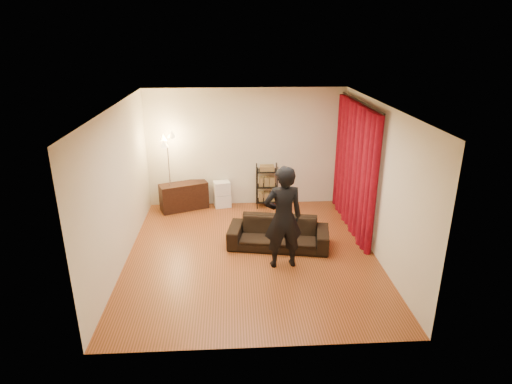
{
  "coord_description": "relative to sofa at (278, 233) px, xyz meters",
  "views": [
    {
      "loc": [
        -0.33,
        -6.96,
        3.83
      ],
      "look_at": [
        0.1,
        0.3,
        1.1
      ],
      "focal_mm": 30.0,
      "sensor_mm": 36.0,
      "label": 1
    }
  ],
  "objects": [
    {
      "name": "person",
      "position": [
        -0.01,
        -0.7,
        0.64
      ],
      "size": [
        0.71,
        0.52,
        1.82
      ],
      "primitive_type": "imported",
      "rotation": [
        0.0,
        0.0,
        3.27
      ],
      "color": "black",
      "rests_on": "ground"
    },
    {
      "name": "floor_lamp",
      "position": [
        -2.23,
        1.82,
        0.63
      ],
      "size": [
        0.41,
        0.41,
        1.8
      ],
      "primitive_type": null,
      "rotation": [
        0.0,
        0.0,
        -0.34
      ],
      "color": "silver",
      "rests_on": "ground"
    },
    {
      "name": "wall_right",
      "position": [
        1.73,
        -0.27,
        1.08
      ],
      "size": [
        0.0,
        5.0,
        5.0
      ],
      "primitive_type": "plane",
      "rotation": [
        1.57,
        0.0,
        -1.57
      ],
      "color": "beige",
      "rests_on": "ground"
    },
    {
      "name": "wall_front",
      "position": [
        -0.52,
        -2.77,
        1.08
      ],
      "size": [
        5.0,
        0.0,
        5.0
      ],
      "primitive_type": "plane",
      "rotation": [
        -1.57,
        0.0,
        0.0
      ],
      "color": "beige",
      "rests_on": "ground"
    },
    {
      "name": "media_cabinet",
      "position": [
        -1.96,
        1.96,
        0.04
      ],
      "size": [
        1.13,
        0.77,
        0.62
      ],
      "primitive_type": "cube",
      "rotation": [
        0.0,
        0.0,
        0.38
      ],
      "color": "black",
      "rests_on": "ground"
    },
    {
      "name": "storage_boxes",
      "position": [
        -1.09,
        2.04,
        0.03
      ],
      "size": [
        0.42,
        0.36,
        0.61
      ],
      "primitive_type": null,
      "rotation": [
        0.0,
        0.0,
        0.18
      ],
      "color": "silver",
      "rests_on": "ground"
    },
    {
      "name": "wall_left",
      "position": [
        -2.77,
        -0.27,
        1.08
      ],
      "size": [
        0.0,
        5.0,
        5.0
      ],
      "primitive_type": "plane",
      "rotation": [
        1.57,
        0.0,
        1.57
      ],
      "color": "beige",
      "rests_on": "ground"
    },
    {
      "name": "curtain",
      "position": [
        1.61,
        0.86,
        1.0
      ],
      "size": [
        0.22,
        2.65,
        2.55
      ],
      "primitive_type": null,
      "color": "maroon",
      "rests_on": "ground"
    },
    {
      "name": "sofa",
      "position": [
        0.0,
        0.0,
        0.0
      ],
      "size": [
        1.97,
        1.06,
        0.55
      ],
      "primitive_type": "imported",
      "rotation": [
        0.0,
        0.0,
        -0.18
      ],
      "color": "black",
      "rests_on": "ground"
    },
    {
      "name": "floor",
      "position": [
        -0.52,
        -0.27,
        -0.27
      ],
      "size": [
        5.0,
        5.0,
        0.0
      ],
      "primitive_type": "plane",
      "color": "brown",
      "rests_on": "ground"
    },
    {
      "name": "curtain_rod",
      "position": [
        1.63,
        0.86,
        2.31
      ],
      "size": [
        0.04,
        2.65,
        0.04
      ],
      "primitive_type": "cylinder",
      "rotation": [
        1.57,
        0.0,
        0.0
      ],
      "color": "black",
      "rests_on": "wall_right"
    },
    {
      "name": "wire_shelf",
      "position": [
        -0.06,
        2.01,
        0.23
      ],
      "size": [
        0.51,
        0.4,
        1.01
      ],
      "primitive_type": null,
      "rotation": [
        0.0,
        0.0,
        0.19
      ],
      "color": "black",
      "rests_on": "ground"
    },
    {
      "name": "ceiling",
      "position": [
        -0.52,
        -0.27,
        2.43
      ],
      "size": [
        5.0,
        5.0,
        0.0
      ],
      "primitive_type": "plane",
      "rotation": [
        3.14,
        0.0,
        0.0
      ],
      "color": "white",
      "rests_on": "ground"
    },
    {
      "name": "wall_back",
      "position": [
        -0.52,
        2.23,
        1.08
      ],
      "size": [
        5.0,
        0.0,
        5.0
      ],
      "primitive_type": "plane",
      "rotation": [
        1.57,
        0.0,
        0.0
      ],
      "color": "beige",
      "rests_on": "ground"
    }
  ]
}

